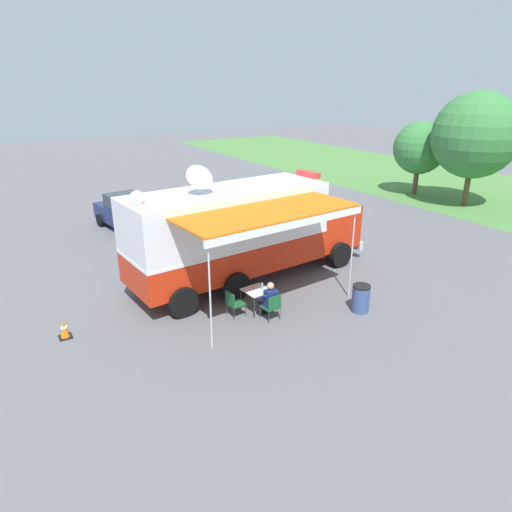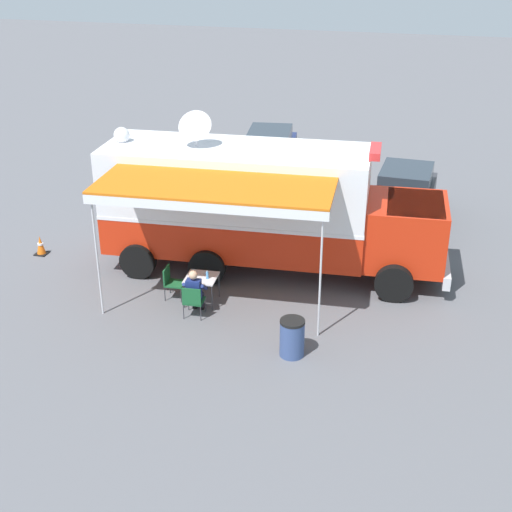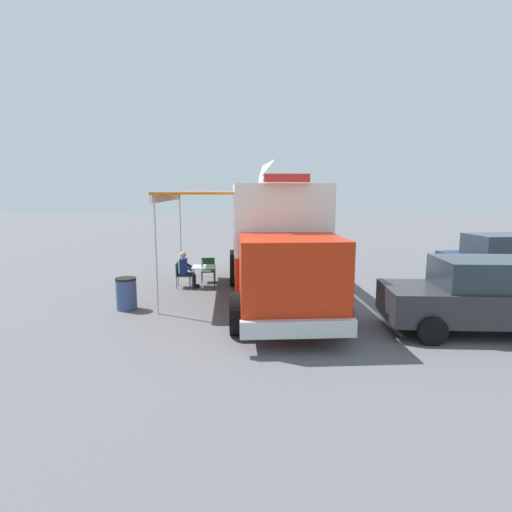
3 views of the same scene
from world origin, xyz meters
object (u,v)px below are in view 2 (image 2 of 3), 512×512
object	(u,v)px
traffic_cone	(41,245)
car_far_corner	(404,195)
folding_chair_at_table	(193,299)
folding_chair_beside_table	(171,280)
water_bottle	(207,275)
folding_table	(201,279)
trash_bin	(292,338)
car_behind_truck	(270,151)
command_truck	(262,205)
seated_responder	(195,291)

from	to	relation	value
traffic_cone	car_far_corner	distance (m)	11.61
folding_chair_at_table	folding_chair_beside_table	xyz separation A→B (m)	(-0.83, -0.91, 0.00)
folding_chair_at_table	water_bottle	bearing A→B (deg)	171.15
folding_table	trash_bin	xyz separation A→B (m)	(1.79, 2.80, -0.22)
folding_table	folding_chair_at_table	xyz separation A→B (m)	(0.80, 0.06, -0.16)
folding_table	car_behind_truck	size ratio (longest dim) A/B	0.19
folding_chair_beside_table	traffic_cone	world-z (taller)	folding_chair_beside_table
command_truck	folding_chair_at_table	distance (m)	3.58
water_bottle	folding_chair_beside_table	distance (m)	1.08
command_truck	water_bottle	size ratio (longest dim) A/B	43.07
trash_bin	car_behind_truck	bearing A→B (deg)	-163.40
folding_table	trash_bin	distance (m)	3.33
folding_chair_beside_table	trash_bin	xyz separation A→B (m)	(1.83, 3.65, -0.06)
water_bottle	car_far_corner	bearing A→B (deg)	148.42
command_truck	seated_responder	xyz separation A→B (m)	(2.96, -0.95, -1.29)
folding_chair_beside_table	command_truck	bearing A→B (deg)	141.49
command_truck	folding_table	world-z (taller)	command_truck
trash_bin	command_truck	bearing A→B (deg)	-156.44
command_truck	folding_table	size ratio (longest dim) A/B	11.25
seated_responder	water_bottle	bearing A→B (deg)	167.00
water_bottle	folding_chair_at_table	size ratio (longest dim) A/B	0.26
folding_chair_beside_table	trash_bin	size ratio (longest dim) A/B	0.96
command_truck	traffic_cone	bearing A→B (deg)	-82.73
folding_chair_beside_table	folding_chair_at_table	bearing A→B (deg)	47.46
trash_bin	car_far_corner	size ratio (longest dim) A/B	0.21
traffic_cone	seated_responder	bearing A→B (deg)	69.45
folding_chair_beside_table	car_far_corner	bearing A→B (deg)	142.54
water_bottle	trash_bin	world-z (taller)	water_bottle
command_truck	seated_responder	world-z (taller)	command_truck
traffic_cone	folding_table	bearing A→B (deg)	74.95
folding_table	folding_chair_at_table	distance (m)	0.82
seated_responder	car_far_corner	world-z (taller)	car_far_corner
folding_chair_at_table	traffic_cone	distance (m)	6.12
folding_chair_at_table	trash_bin	distance (m)	2.92
folding_chair_at_table	folding_chair_beside_table	bearing A→B (deg)	-132.54
folding_table	seated_responder	size ratio (longest dim) A/B	0.69
folding_chair_beside_table	car_far_corner	size ratio (longest dim) A/B	0.20
trash_bin	car_behind_truck	xyz separation A→B (m)	(-12.54, -3.74, 0.42)
water_bottle	folding_chair_beside_table	size ratio (longest dim) A/B	0.26
seated_responder	traffic_cone	size ratio (longest dim) A/B	2.16
traffic_cone	car_behind_truck	xyz separation A→B (m)	(-9.23, 4.67, 0.60)
trash_bin	traffic_cone	world-z (taller)	trash_bin
folding_table	seated_responder	distance (m)	0.61
folding_table	car_far_corner	world-z (taller)	car_far_corner
folding_table	car_behind_truck	xyz separation A→B (m)	(-10.74, -0.94, 0.21)
trash_bin	car_behind_truck	distance (m)	13.09
folding_chair_at_table	traffic_cone	xyz separation A→B (m)	(-2.31, -5.67, -0.23)
folding_chair_beside_table	car_behind_truck	bearing A→B (deg)	-179.53
folding_chair_beside_table	seated_responder	bearing A→B (deg)	54.19
folding_chair_beside_table	car_far_corner	world-z (taller)	car_far_corner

